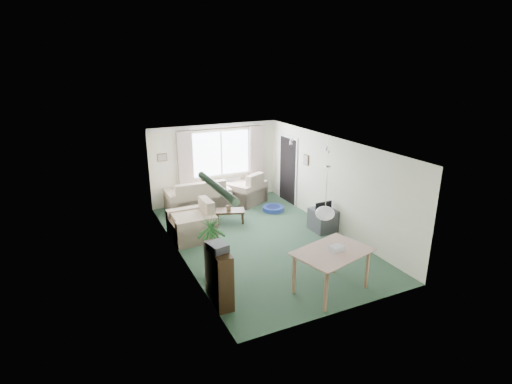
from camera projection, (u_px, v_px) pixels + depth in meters
name	position (u px, v px, depth m)	size (l,w,h in m)	color
ground	(261.00, 240.00, 9.82)	(6.50, 6.50, 0.00)	#2C4A36
window	(221.00, 153.00, 12.20)	(1.80, 0.03, 1.30)	white
curtain_rod	(221.00, 128.00, 11.89)	(2.60, 0.03, 0.03)	black
curtain_left	(186.00, 165.00, 11.72)	(0.45, 0.08, 2.00)	beige
curtain_right	(256.00, 157.00, 12.65)	(0.45, 0.08, 2.00)	beige
radiator	(222.00, 188.00, 12.51)	(1.20, 0.10, 0.55)	white
doorway	(288.00, 170.00, 12.20)	(0.03, 0.95, 2.00)	black
pendant_lamp	(325.00, 213.00, 7.46)	(0.36, 0.36, 0.36)	white
tinsel_garland	(217.00, 187.00, 6.35)	(1.60, 1.60, 0.12)	#196626
bauble_cluster_a	(291.00, 140.00, 10.42)	(0.20, 0.20, 0.20)	silver
bauble_cluster_b	(327.00, 148.00, 9.51)	(0.20, 0.20, 0.20)	silver
wall_picture_back	(162.00, 157.00, 11.45)	(0.28, 0.03, 0.22)	brown
wall_picture_right	(306.00, 160.00, 11.16)	(0.03, 0.24, 0.30)	brown
sofa	(198.00, 194.00, 11.73)	(1.82, 0.97, 0.91)	beige
armchair_corner	(244.00, 187.00, 12.31)	(1.08, 1.02, 0.96)	beige
armchair_left	(191.00, 220.00, 9.78)	(1.06, 1.01, 0.95)	beige
coffee_table	(230.00, 216.00, 10.84)	(0.77, 0.43, 0.35)	black
photo_frame	(229.00, 208.00, 10.70)	(0.12, 0.02, 0.16)	brown
bookshelf	(219.00, 275.00, 7.17)	(0.29, 0.86, 1.05)	black
hifi_box	(218.00, 247.00, 6.90)	(0.28, 0.35, 0.14)	#38373D
houseplant	(212.00, 246.00, 7.97)	(0.57, 0.57, 1.34)	#1C5323
dining_table	(331.00, 271.00, 7.54)	(1.30, 0.87, 0.81)	#A18457
gift_box	(336.00, 249.00, 7.39)	(0.25, 0.18, 0.12)	white
tv_cube	(323.00, 220.00, 10.29)	(0.57, 0.62, 0.57)	#303034
pet_bed	(273.00, 209.00, 11.71)	(0.62, 0.62, 0.12)	navy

